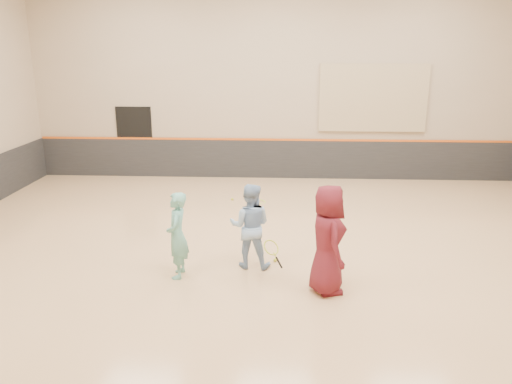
{
  "coord_description": "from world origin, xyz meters",
  "views": [
    {
      "loc": [
        0.06,
        -9.25,
        3.97
      ],
      "look_at": [
        -0.42,
        0.4,
        1.15
      ],
      "focal_mm": 35.0,
      "sensor_mm": 36.0,
      "label": 1
    }
  ],
  "objects_px": {
    "spare_racket": "(261,200)",
    "young_man": "(328,239)",
    "instructor": "(250,226)",
    "girl": "(177,235)"
  },
  "relations": [
    {
      "from": "spare_racket",
      "to": "young_man",
      "type": "bearing_deg",
      "value": -75.18
    },
    {
      "from": "young_man",
      "to": "instructor",
      "type": "bearing_deg",
      "value": 41.9
    },
    {
      "from": "girl",
      "to": "young_man",
      "type": "bearing_deg",
      "value": 78.32
    },
    {
      "from": "girl",
      "to": "instructor",
      "type": "distance_m",
      "value": 1.35
    },
    {
      "from": "young_man",
      "to": "spare_racket",
      "type": "bearing_deg",
      "value": 1.41
    },
    {
      "from": "girl",
      "to": "instructor",
      "type": "height_order",
      "value": "instructor"
    },
    {
      "from": "instructor",
      "to": "young_man",
      "type": "relative_size",
      "value": 0.86
    },
    {
      "from": "spare_racket",
      "to": "girl",
      "type": "bearing_deg",
      "value": -106.03
    },
    {
      "from": "instructor",
      "to": "young_man",
      "type": "distance_m",
      "value": 1.63
    },
    {
      "from": "girl",
      "to": "spare_racket",
      "type": "distance_m",
      "value": 4.72
    }
  ]
}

